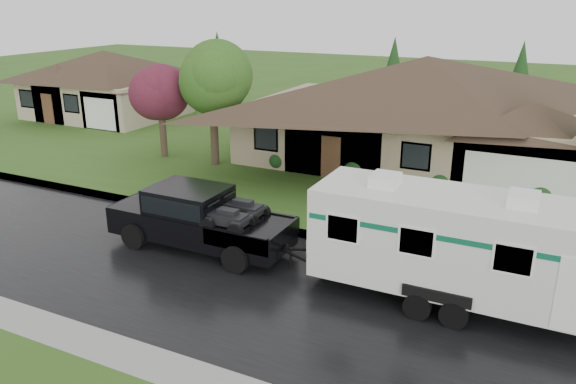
# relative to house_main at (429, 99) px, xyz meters

# --- Properties ---
(ground) EXTENTS (140.00, 140.00, 0.00)m
(ground) POSITION_rel_house_main_xyz_m (-2.29, -13.84, -3.59)
(ground) COLOR #31571B
(ground) RESTS_ON ground
(road) EXTENTS (140.00, 8.00, 0.01)m
(road) POSITION_rel_house_main_xyz_m (-2.29, -15.84, -3.59)
(road) COLOR black
(road) RESTS_ON ground
(curb) EXTENTS (140.00, 0.50, 0.15)m
(curb) POSITION_rel_house_main_xyz_m (-2.29, -11.59, -3.52)
(curb) COLOR gray
(curb) RESTS_ON ground
(lawn) EXTENTS (140.00, 26.00, 0.15)m
(lawn) POSITION_rel_house_main_xyz_m (-2.29, 1.16, -3.52)
(lawn) COLOR #31571B
(lawn) RESTS_ON ground
(house_main) EXTENTS (19.44, 10.80, 6.90)m
(house_main) POSITION_rel_house_main_xyz_m (0.00, 0.00, 0.00)
(house_main) COLOR tan
(house_main) RESTS_ON lawn
(house_far) EXTENTS (10.80, 8.64, 5.80)m
(house_far) POSITION_rel_house_main_xyz_m (-24.07, 2.02, -0.62)
(house_far) COLOR tan
(house_far) RESTS_ON lawn
(tree_left_green) EXTENTS (3.88, 3.88, 6.42)m
(tree_left_green) POSITION_rel_house_main_xyz_m (-9.99, -5.26, 1.01)
(tree_left_green) COLOR #382B1E
(tree_left_green) RESTS_ON lawn
(tree_red) EXTENTS (3.12, 3.12, 5.17)m
(tree_red) POSITION_rel_house_main_xyz_m (-13.38, -5.24, 0.14)
(tree_red) COLOR #382B1E
(tree_red) RESTS_ON lawn
(shrub_row) EXTENTS (13.60, 1.00, 1.00)m
(shrub_row) POSITION_rel_house_main_xyz_m (-0.29, -4.54, -2.94)
(shrub_row) COLOR #143814
(shrub_row) RESTS_ON lawn
(pickup_truck) EXTENTS (6.71, 2.55, 2.24)m
(pickup_truck) POSITION_rel_house_main_xyz_m (-4.93, -14.19, -2.39)
(pickup_truck) COLOR black
(pickup_truck) RESTS_ON ground
(travel_trailer) EXTENTS (8.28, 2.91, 3.71)m
(travel_trailer) POSITION_rel_house_main_xyz_m (3.90, -14.19, -1.62)
(travel_trailer) COLOR silver
(travel_trailer) RESTS_ON ground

